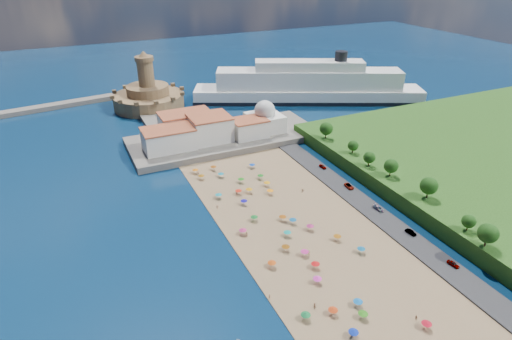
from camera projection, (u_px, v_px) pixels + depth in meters
name	position (u px, v px, depth m)	size (l,w,h in m)	color
ground	(277.00, 225.00, 142.50)	(700.00, 700.00, 0.00)	#071938
terrace	(225.00, 138.00, 204.45)	(90.00, 36.00, 3.00)	#59544C
jetty	(162.00, 122.00, 224.59)	(18.00, 70.00, 2.40)	#59544C
waterfront_buildings	(198.00, 130.00, 197.17)	(57.00, 29.00, 11.00)	silver
domed_building	(265.00, 119.00, 206.92)	(16.00, 16.00, 15.00)	silver
fortress	(148.00, 96.00, 246.29)	(40.00, 40.00, 32.40)	olive
cruise_ship	(308.00, 87.00, 255.63)	(132.41, 76.41, 29.86)	black
beach_parasols	(284.00, 233.00, 134.77)	(33.02, 113.29, 2.20)	gray
beachgoers	(270.00, 239.00, 133.48)	(38.52, 100.89, 1.88)	tan
parked_cars	(371.00, 202.00, 152.49)	(2.71, 72.30, 1.34)	gray
hillside_trees	(404.00, 176.00, 151.33)	(10.97, 106.03, 7.69)	#382314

